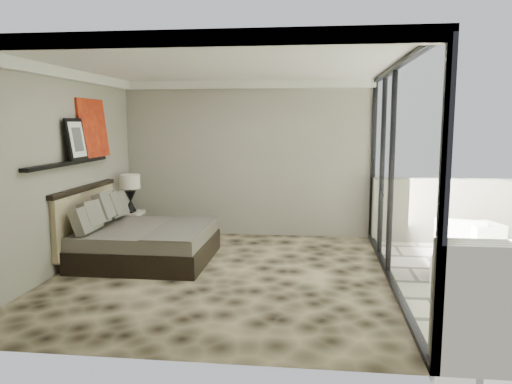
# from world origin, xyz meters

# --- Properties ---
(floor) EXTENTS (5.00, 5.00, 0.00)m
(floor) POSITION_xyz_m (0.00, 0.00, 0.00)
(floor) COLOR black
(floor) RESTS_ON ground
(ceiling) EXTENTS (4.50, 5.00, 0.02)m
(ceiling) POSITION_xyz_m (0.00, 0.00, 2.79)
(ceiling) COLOR silver
(ceiling) RESTS_ON back_wall
(back_wall) EXTENTS (4.50, 0.02, 2.80)m
(back_wall) POSITION_xyz_m (0.00, 2.49, 1.40)
(back_wall) COLOR gray
(back_wall) RESTS_ON floor
(left_wall) EXTENTS (0.02, 5.00, 2.80)m
(left_wall) POSITION_xyz_m (-2.24, 0.00, 1.40)
(left_wall) COLOR gray
(left_wall) RESTS_ON floor
(glass_wall) EXTENTS (0.08, 5.00, 2.80)m
(glass_wall) POSITION_xyz_m (2.25, 0.00, 1.40)
(glass_wall) COLOR white
(glass_wall) RESTS_ON floor
(terrace_slab) EXTENTS (3.00, 5.00, 0.12)m
(terrace_slab) POSITION_xyz_m (3.75, 0.00, -0.06)
(terrace_slab) COLOR beige
(terrace_slab) RESTS_ON ground
(picture_ledge) EXTENTS (0.12, 2.20, 0.05)m
(picture_ledge) POSITION_xyz_m (-2.18, 0.10, 1.50)
(picture_ledge) COLOR black
(picture_ledge) RESTS_ON left_wall
(bed) EXTENTS (1.93, 1.87, 1.06)m
(bed) POSITION_xyz_m (-1.35, 0.56, 0.32)
(bed) COLOR black
(bed) RESTS_ON floor
(nightstand) EXTENTS (0.54, 0.54, 0.46)m
(nightstand) POSITION_xyz_m (-1.99, 1.74, 0.23)
(nightstand) COLOR black
(nightstand) RESTS_ON floor
(table_lamp) EXTENTS (0.35, 0.35, 0.65)m
(table_lamp) POSITION_xyz_m (-1.96, 1.79, 0.93)
(table_lamp) COLOR black
(table_lamp) RESTS_ON nightstand
(abstract_canvas) EXTENTS (0.13, 0.90, 0.90)m
(abstract_canvas) POSITION_xyz_m (-2.19, 0.94, 1.97)
(abstract_canvas) COLOR red
(abstract_canvas) RESTS_ON picture_ledge
(framed_print) EXTENTS (0.11, 0.50, 0.60)m
(framed_print) POSITION_xyz_m (-2.14, 0.26, 1.82)
(framed_print) COLOR black
(framed_print) RESTS_ON picture_ledge
(ottoman) EXTENTS (0.67, 0.67, 0.52)m
(ottoman) POSITION_xyz_m (3.80, 1.40, 0.26)
(ottoman) COLOR white
(ottoman) RESTS_ON terrace_slab
(lounger) EXTENTS (1.10, 1.65, 0.59)m
(lounger) POSITION_xyz_m (3.30, 0.67, 0.18)
(lounger) COLOR silver
(lounger) RESTS_ON terrace_slab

